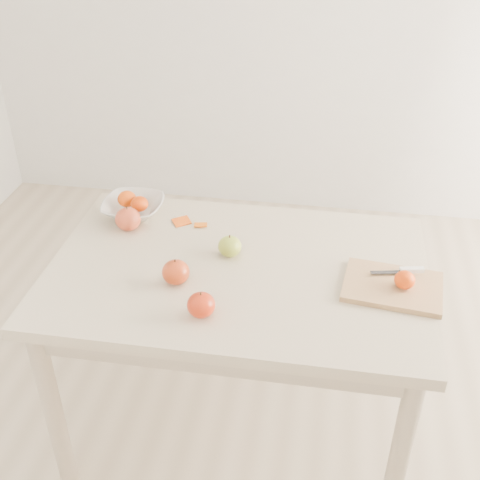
# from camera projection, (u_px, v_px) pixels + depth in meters

# --- Properties ---
(ground) EXTENTS (3.50, 3.50, 0.00)m
(ground) POSITION_uv_depth(u_px,v_px,m) (238.00, 425.00, 2.32)
(ground) COLOR #C6B293
(ground) RESTS_ON ground
(table) EXTENTS (1.20, 0.80, 0.75)m
(table) POSITION_uv_depth(u_px,v_px,m) (238.00, 291.00, 1.97)
(table) COLOR beige
(table) RESTS_ON ground
(cutting_board) EXTENTS (0.31, 0.25, 0.02)m
(cutting_board) POSITION_uv_depth(u_px,v_px,m) (393.00, 287.00, 1.81)
(cutting_board) COLOR tan
(cutting_board) RESTS_ON table
(board_tangerine) EXTENTS (0.06, 0.06, 0.05)m
(board_tangerine) POSITION_uv_depth(u_px,v_px,m) (405.00, 280.00, 1.78)
(board_tangerine) COLOR #D83B07
(board_tangerine) RESTS_ON cutting_board
(fruit_bowl) EXTENTS (0.22, 0.22, 0.05)m
(fruit_bowl) POSITION_uv_depth(u_px,v_px,m) (133.00, 207.00, 2.18)
(fruit_bowl) COLOR silver
(fruit_bowl) RESTS_ON table
(bowl_tangerine_near) EXTENTS (0.07, 0.07, 0.06)m
(bowl_tangerine_near) POSITION_uv_depth(u_px,v_px,m) (127.00, 199.00, 2.17)
(bowl_tangerine_near) COLOR #E14F07
(bowl_tangerine_near) RESTS_ON fruit_bowl
(bowl_tangerine_far) EXTENTS (0.06, 0.06, 0.06)m
(bowl_tangerine_far) POSITION_uv_depth(u_px,v_px,m) (139.00, 204.00, 2.14)
(bowl_tangerine_far) COLOR #CE4907
(bowl_tangerine_far) RESTS_ON fruit_bowl
(orange_peel_a) EXTENTS (0.07, 0.07, 0.01)m
(orange_peel_a) POSITION_uv_depth(u_px,v_px,m) (182.00, 222.00, 2.14)
(orange_peel_a) COLOR #D44F0E
(orange_peel_a) RESTS_ON table
(orange_peel_b) EXTENTS (0.05, 0.04, 0.01)m
(orange_peel_b) POSITION_uv_depth(u_px,v_px,m) (201.00, 225.00, 2.12)
(orange_peel_b) COLOR #D9620F
(orange_peel_b) RESTS_ON table
(paring_knife) EXTENTS (0.17, 0.06, 0.01)m
(paring_knife) POSITION_uv_depth(u_px,v_px,m) (408.00, 270.00, 1.85)
(paring_knife) COLOR white
(paring_knife) RESTS_ON cutting_board
(apple_green) EXTENTS (0.08, 0.08, 0.07)m
(apple_green) POSITION_uv_depth(u_px,v_px,m) (230.00, 246.00, 1.95)
(apple_green) COLOR olive
(apple_green) RESTS_ON table
(apple_red_e) EXTENTS (0.08, 0.08, 0.07)m
(apple_red_e) POSITION_uv_depth(u_px,v_px,m) (201.00, 305.00, 1.70)
(apple_red_e) COLOR #8C0C04
(apple_red_e) RESTS_ON table
(apple_red_c) EXTENTS (0.09, 0.09, 0.08)m
(apple_red_c) POSITION_uv_depth(u_px,v_px,m) (176.00, 272.00, 1.82)
(apple_red_c) COLOR maroon
(apple_red_c) RESTS_ON table
(apple_red_a) EXTENTS (0.09, 0.09, 0.08)m
(apple_red_a) POSITION_uv_depth(u_px,v_px,m) (128.00, 219.00, 2.08)
(apple_red_a) COLOR #A31D18
(apple_red_a) RESTS_ON table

